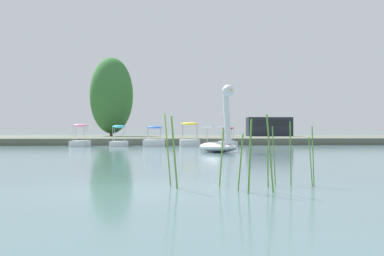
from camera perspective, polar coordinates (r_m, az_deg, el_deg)
ground_plane at (r=9.91m, az=-6.14°, el=-7.14°), size 473.22×473.22×0.00m
shore_bank_far at (r=50.48m, az=-4.08°, el=-1.25°), size 128.79×25.67×0.52m
swan_boat at (r=26.43m, az=3.15°, el=-1.29°), size 2.66×3.22×3.51m
pedal_boat_red at (r=36.28m, az=4.12°, el=-1.43°), size 1.19×1.88×1.41m
pedal_boat_yellow at (r=35.50m, az=-0.27°, el=-1.30°), size 1.41×2.21×1.72m
pedal_boat_blue at (r=35.63m, az=-4.33°, el=-1.42°), size 1.58×2.35×1.47m
pedal_boat_cyan at (r=36.04m, az=-8.36°, el=-1.38°), size 1.22×2.09×1.52m
pedal_boat_pink at (r=36.15m, az=-12.68°, el=-1.38°), size 1.24×2.19×1.60m
tree_willow_overhanging at (r=52.62m, az=-9.20°, el=3.70°), size 5.44×5.40×8.21m
parked_van at (r=51.57m, az=8.83°, el=0.23°), size 4.55×1.82×1.94m
reed_clump_foreground at (r=10.14m, az=5.62°, el=-3.19°), size 3.17×1.48×1.54m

